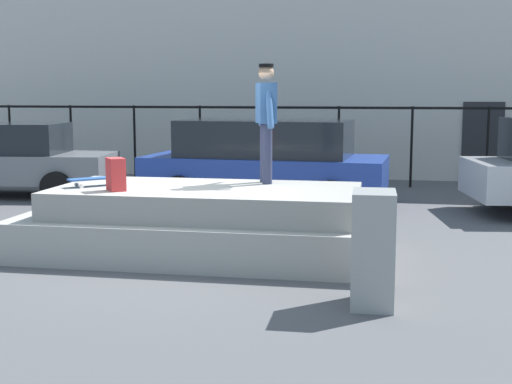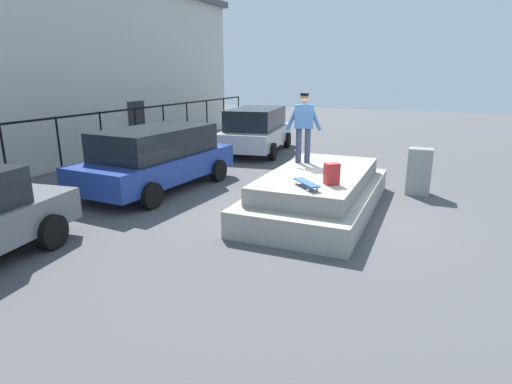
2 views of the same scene
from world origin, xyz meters
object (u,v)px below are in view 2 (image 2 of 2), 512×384
(skateboarder, at_px, (304,123))
(utility_box, at_px, (419,171))
(backpack, at_px, (332,174))
(skateboard, at_px, (306,183))
(car_silver_hatchback_far, at_px, (256,129))
(car_blue_hatchback_mid, at_px, (157,157))

(skateboarder, bearing_deg, utility_box, -59.36)
(skateboarder, xyz_separation_m, utility_box, (1.60, -2.70, -1.31))
(skateboarder, relative_size, backpack, 3.89)
(skateboard, bearing_deg, skateboarder, 18.92)
(skateboard, xyz_separation_m, car_silver_hatchback_far, (7.82, 4.43, -0.09))
(skateboarder, xyz_separation_m, skateboard, (-2.27, -0.78, -0.89))
(skateboarder, height_order, car_blue_hatchback_mid, skateboarder)
(backpack, xyz_separation_m, car_blue_hatchback_mid, (1.14, 5.08, -0.24))
(skateboarder, relative_size, skateboard, 2.41)
(skateboarder, distance_m, car_silver_hatchback_far, 6.72)
(skateboarder, height_order, skateboard, skateboarder)
(car_blue_hatchback_mid, height_order, utility_box, car_blue_hatchback_mid)
(backpack, bearing_deg, car_silver_hatchback_far, 85.15)
(skateboarder, distance_m, skateboard, 2.56)
(utility_box, bearing_deg, skateboarder, 119.33)
(skateboarder, relative_size, car_silver_hatchback_far, 0.35)
(backpack, bearing_deg, car_blue_hatchback_mid, 129.33)
(skateboard, relative_size, car_blue_hatchback_mid, 0.14)
(backpack, height_order, car_blue_hatchback_mid, car_blue_hatchback_mid)
(skateboard, bearing_deg, car_silver_hatchback_far, 29.54)
(backpack, xyz_separation_m, car_silver_hatchback_far, (7.38, 4.82, -0.21))
(skateboarder, distance_m, backpack, 2.30)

